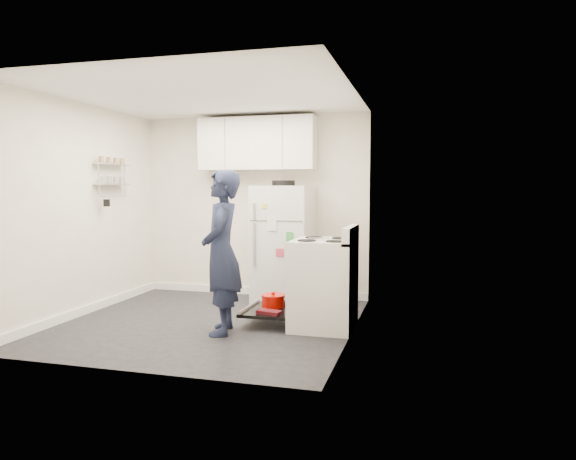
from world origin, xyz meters
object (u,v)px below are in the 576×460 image
(refrigerator, at_px, (283,244))
(person, at_px, (222,252))
(open_oven_door, at_px, (272,306))
(electric_range, at_px, (323,284))

(refrigerator, relative_size, person, 0.95)
(open_oven_door, distance_m, refrigerator, 1.23)
(person, bearing_deg, refrigerator, 156.43)
(refrigerator, bearing_deg, open_oven_door, -81.52)
(open_oven_door, distance_m, person, 0.93)
(open_oven_door, height_order, person, person)
(electric_range, height_order, refrigerator, refrigerator)
(electric_range, distance_m, person, 1.15)
(electric_range, distance_m, refrigerator, 1.36)
(electric_range, height_order, open_oven_door, electric_range)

